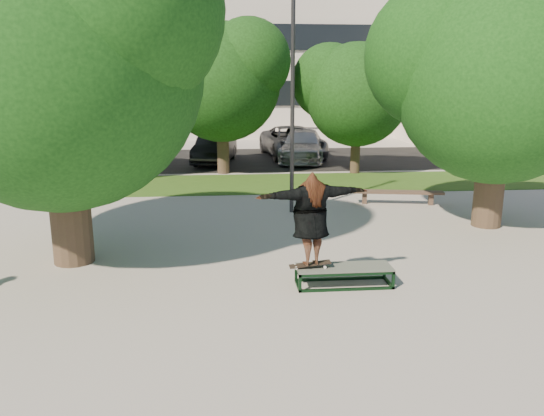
{
  "coord_description": "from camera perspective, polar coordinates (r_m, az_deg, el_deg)",
  "views": [
    {
      "loc": [
        -0.95,
        -10.14,
        3.78
      ],
      "look_at": [
        0.02,
        0.6,
        1.19
      ],
      "focal_mm": 35.0,
      "sensor_mm": 36.0,
      "label": 1
    }
  ],
  "objects": [
    {
      "name": "lamppost",
      "position": [
        15.28,
        2.21,
        11.13
      ],
      "size": [
        0.25,
        0.15,
        6.11
      ],
      "color": "#2D2D30",
      "rests_on": "ground"
    },
    {
      "name": "office_building",
      "position": [
        42.34,
        -6.94,
        19.14
      ],
      "size": [
        30.0,
        14.12,
        16.0
      ],
      "color": "beige",
      "rests_on": "ground"
    },
    {
      "name": "tree_left",
      "position": [
        11.74,
        -22.58,
        15.64
      ],
      "size": [
        6.96,
        5.95,
        7.12
      ],
      "color": "#38281E",
      "rests_on": "ground"
    },
    {
      "name": "bg_tree_mid",
      "position": [
        22.22,
        -5.66,
        14.05
      ],
      "size": [
        5.76,
        4.92,
        6.24
      ],
      "color": "#38281E",
      "rests_on": "ground"
    },
    {
      "name": "side_building",
      "position": [
        37.31,
        26.03,
        12.52
      ],
      "size": [
        15.0,
        10.0,
        8.0
      ],
      "primitive_type": "cube",
      "color": "beige",
      "rests_on": "ground"
    },
    {
      "name": "skater_rig",
      "position": [
        9.74,
        4.2,
        -1.16
      ],
      "size": [
        2.22,
        1.02,
        1.82
      ],
      "rotation": [
        0.0,
        0.0,
        3.36
      ],
      "color": "white",
      "rests_on": "grind_box"
    },
    {
      "name": "car_silver_a",
      "position": [
        27.45,
        -20.36,
        6.48
      ],
      "size": [
        2.54,
        5.03,
        1.64
      ],
      "primitive_type": "imported",
      "rotation": [
        0.0,
        0.0,
        -0.13
      ],
      "color": "#B2B3B7",
      "rests_on": "asphalt_strip"
    },
    {
      "name": "car_dark",
      "position": [
        25.21,
        -6.18,
        6.4
      ],
      "size": [
        2.19,
        4.42,
        1.39
      ],
      "primitive_type": "imported",
      "rotation": [
        0.0,
        0.0,
        -0.17
      ],
      "color": "black",
      "rests_on": "asphalt_strip"
    },
    {
      "name": "bg_tree_left",
      "position": [
        21.94,
        -20.52,
        12.55
      ],
      "size": [
        5.28,
        4.51,
        5.77
      ],
      "color": "#38281E",
      "rests_on": "ground"
    },
    {
      "name": "asphalt_strip",
      "position": [
        26.43,
        -3.06,
        5.27
      ],
      "size": [
        40.0,
        8.0,
        0.01
      ],
      "primitive_type": "cube",
      "color": "black",
      "rests_on": "ground"
    },
    {
      "name": "car_grey",
      "position": [
        27.03,
        2.22,
        7.12
      ],
      "size": [
        3.17,
        5.83,
        1.55
      ],
      "primitive_type": "imported",
      "rotation": [
        0.0,
        0.0,
        0.11
      ],
      "color": "slate",
      "rests_on": "asphalt_strip"
    },
    {
      "name": "tree_right",
      "position": [
        14.9,
        22.96,
        13.68
      ],
      "size": [
        6.24,
        5.33,
        6.51
      ],
      "color": "#38281E",
      "rests_on": "ground"
    },
    {
      "name": "bench",
      "position": [
        17.08,
        13.38,
        1.57
      ],
      "size": [
        2.82,
        0.87,
        0.43
      ],
      "rotation": [
        0.0,
        0.0,
        -0.18
      ],
      "color": "#4E3B2F",
      "rests_on": "ground"
    },
    {
      "name": "car_silver_b",
      "position": [
        25.82,
        3.28,
        6.7
      ],
      "size": [
        2.98,
        5.34,
        1.46
      ],
      "primitive_type": "imported",
      "rotation": [
        0.0,
        0.0,
        -0.19
      ],
      "color": "#B1B0B5",
      "rests_on": "asphalt_strip"
    },
    {
      "name": "bg_tree_right",
      "position": [
        22.37,
        8.98,
        12.61
      ],
      "size": [
        5.04,
        4.31,
        5.43
      ],
      "color": "#38281E",
      "rests_on": "ground"
    },
    {
      "name": "grind_box",
      "position": [
        10.21,
        7.73,
        -7.24
      ],
      "size": [
        1.8,
        0.6,
        0.38
      ],
      "color": "black",
      "rests_on": "ground"
    },
    {
      "name": "ground",
      "position": [
        10.86,
        0.18,
        -6.87
      ],
      "size": [
        120.0,
        120.0,
        0.0
      ],
      "primitive_type": "plane",
      "color": "gray",
      "rests_on": "ground"
    },
    {
      "name": "grass_strip",
      "position": [
        20.09,
        0.5,
        2.69
      ],
      "size": [
        30.0,
        4.0,
        0.02
      ],
      "primitive_type": "cube",
      "color": "#284C15",
      "rests_on": "ground"
    }
  ]
}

